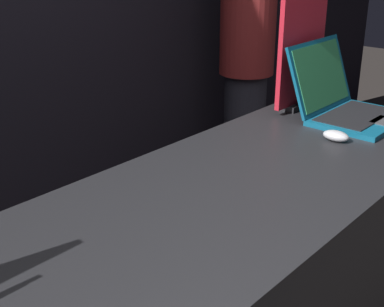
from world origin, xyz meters
name	(u,v)px	position (x,y,z in m)	size (l,w,h in m)	color
laptop_back	(345,101)	(0.96, 0.40, 0.95)	(0.38, 0.38, 0.28)	#0F5170
mouse_back	(336,136)	(0.70, 0.30, 0.90)	(0.06, 0.09, 0.04)	#B2B2B7
promo_stand_back	(301,54)	(0.96, 0.61, 1.11)	(0.32, 0.07, 0.47)	black
person_bystander	(247,62)	(1.59, 1.32, 0.87)	(0.32, 0.32, 1.68)	#282833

